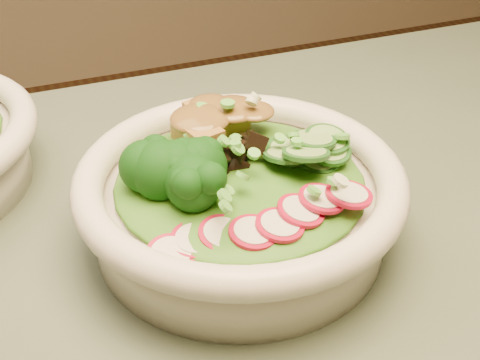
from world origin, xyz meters
name	(u,v)px	position (x,y,z in m)	size (l,w,h in m)	color
salad_bowl	(240,200)	(-0.10, 0.08, 0.79)	(0.25, 0.25, 0.07)	silver
lettuce_bed	(240,179)	(-0.10, 0.08, 0.81)	(0.19, 0.19, 0.02)	#2A6214
broccoli_florets	(165,180)	(-0.16, 0.08, 0.82)	(0.08, 0.07, 0.04)	black
radish_slices	(276,222)	(-0.10, 0.02, 0.81)	(0.10, 0.04, 0.02)	maroon
cucumber_slices	(314,152)	(-0.04, 0.08, 0.82)	(0.07, 0.07, 0.03)	#7FA75D
mushroom_heap	(235,157)	(-0.10, 0.09, 0.82)	(0.07, 0.07, 0.04)	black
tofu_cubes	(216,129)	(-0.10, 0.14, 0.82)	(0.08, 0.06, 0.03)	olive
peanut_sauce	(216,116)	(-0.10, 0.14, 0.83)	(0.07, 0.05, 0.02)	brown
scallion_garnish	(240,154)	(-0.10, 0.08, 0.83)	(0.18, 0.18, 0.02)	#5BB740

